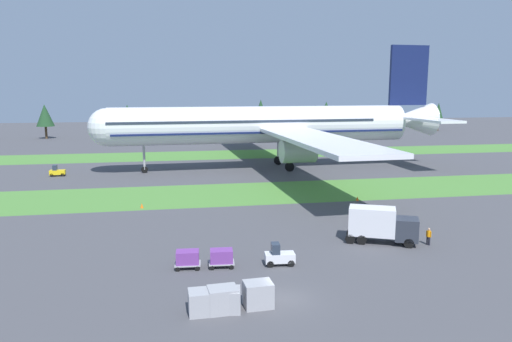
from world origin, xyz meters
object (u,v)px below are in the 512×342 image
at_px(baggage_tug, 279,256).
at_px(ground_crew_marshaller, 429,236).
at_px(cargo_dolly_second, 188,258).
at_px(uld_container_3, 203,302).
at_px(taxiway_marker_1, 357,198).
at_px(pushback_tractor, 57,172).
at_px(airliner, 272,124).
at_px(catering_truck, 381,224).
at_px(cargo_dolly_lead, 221,257).
at_px(uld_container_2, 223,300).
at_px(uld_container_0, 226,300).
at_px(uld_container_1, 258,294).
at_px(taxiway_marker_0, 142,206).

relative_size(baggage_tug, ground_crew_marshaller, 1.55).
xyz_separation_m(cargo_dolly_second, uld_container_3, (0.69, -8.74, -0.10)).
distance_m(baggage_tug, taxiway_marker_1, 27.37).
relative_size(pushback_tractor, taxiway_marker_1, 4.45).
relative_size(airliner, cargo_dolly_second, 35.74).
xyz_separation_m(catering_truck, taxiway_marker_1, (4.80, 17.89, -1.66)).
distance_m(cargo_dolly_lead, uld_container_2, 8.51).
bearing_deg(uld_container_3, taxiway_marker_1, 52.17).
bearing_deg(baggage_tug, catering_truck, 114.62).
distance_m(cargo_dolly_second, catering_truck, 19.66).
height_order(pushback_tractor, ground_crew_marshaller, pushback_tractor).
height_order(airliner, uld_container_0, airliner).
xyz_separation_m(baggage_tug, uld_container_1, (-3.31, -7.74, 0.09)).
relative_size(airliner, baggage_tug, 30.67).
relative_size(airliner, uld_container_2, 41.32).
bearing_deg(cargo_dolly_lead, taxiway_marker_0, -156.39).
bearing_deg(ground_crew_marshaller, taxiway_marker_0, -154.73).
xyz_separation_m(ground_crew_marshaller, uld_container_0, (-21.37, -10.67, -0.15)).
relative_size(cargo_dolly_second, taxiway_marker_1, 3.89).
bearing_deg(uld_container_2, airliner, 74.57).
distance_m(uld_container_1, taxiway_marker_1, 35.62).
xyz_separation_m(uld_container_0, uld_container_1, (2.32, 0.29, 0.11)).
bearing_deg(uld_container_1, uld_container_0, -173.00).
bearing_deg(cargo_dolly_second, taxiway_marker_1, 136.19).
bearing_deg(uld_container_3, ground_crew_marshaller, 25.11).
height_order(uld_container_2, taxiway_marker_0, uld_container_2).
bearing_deg(cargo_dolly_second, taxiway_marker_0, -163.03).
bearing_deg(airliner, uld_container_3, 161.33).
xyz_separation_m(baggage_tug, taxiway_marker_1, (16.21, 22.05, -0.52)).
height_order(uld_container_2, uld_container_3, uld_container_2).
xyz_separation_m(uld_container_3, taxiway_marker_0, (-5.63, 31.20, -0.51)).
xyz_separation_m(baggage_tug, ground_crew_marshaller, (15.74, 2.65, 0.13)).
bearing_deg(taxiway_marker_1, airliner, 101.42).
height_order(baggage_tug, uld_container_3, baggage_tug).
distance_m(cargo_dolly_lead, taxiway_marker_1, 30.32).
distance_m(uld_container_0, uld_container_1, 2.34).
relative_size(uld_container_3, taxiway_marker_1, 3.37).
relative_size(baggage_tug, cargo_dolly_second, 1.17).
bearing_deg(taxiway_marker_0, cargo_dolly_lead, -70.96).
relative_size(cargo_dolly_second, uld_container_0, 1.16).
bearing_deg(uld_container_0, ground_crew_marshaller, 26.53).
distance_m(uld_container_2, taxiway_marker_0, 31.92).
bearing_deg(taxiway_marker_1, cargo_dolly_lead, -134.42).
bearing_deg(airliner, taxiway_marker_1, -170.63).
distance_m(uld_container_0, taxiway_marker_1, 37.17).
bearing_deg(baggage_tug, uld_container_0, -30.48).
relative_size(uld_container_2, taxiway_marker_0, 3.19).
xyz_separation_m(pushback_tractor, ground_crew_marshaller, (44.41, -46.81, 0.13)).
bearing_deg(uld_container_1, ground_crew_marshaller, 28.59).
relative_size(uld_container_1, taxiway_marker_0, 3.19).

